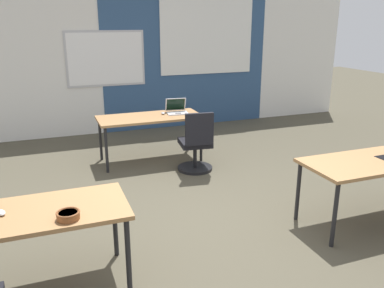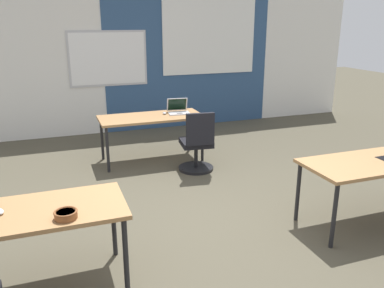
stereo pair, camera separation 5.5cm
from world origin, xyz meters
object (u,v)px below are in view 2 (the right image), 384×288
object	(u,v)px
desk_near_left	(22,219)
mouse_near_left_end	(0,211)
desk_near_right	(376,166)
desk_far_center	(151,120)
snack_bowl	(66,214)
chair_far_right	(197,147)
laptop_far_right	(178,110)
mouse_far_right	(164,113)

from	to	relation	value
desk_near_left	mouse_near_left_end	xyz separation A→B (m)	(-0.16, 0.03, 0.08)
desk_near_right	desk_far_center	distance (m)	3.30
desk_near_left	mouse_near_left_end	bearing A→B (deg)	168.70
desk_near_left	snack_bowl	distance (m)	0.40
desk_near_left	chair_far_right	distance (m)	3.09
desk_near_right	snack_bowl	xyz separation A→B (m)	(-3.18, -0.22, 0.10)
laptop_far_right	mouse_near_left_end	distance (m)	3.69
desk_near_left	desk_near_right	size ratio (longest dim) A/B	1.00
laptop_far_right	desk_near_left	bearing A→B (deg)	-120.85
chair_far_right	mouse_near_left_end	bearing A→B (deg)	47.61
desk_near_left	laptop_far_right	xyz separation A→B (m)	(2.21, 2.86, 0.11)
snack_bowl	desk_near_right	bearing A→B (deg)	4.03
desk_near_left	chair_far_right	xyz separation A→B (m)	(2.25, 2.09, -0.28)
desk_near_left	mouse_far_right	xyz separation A→B (m)	(1.98, 2.86, 0.08)
snack_bowl	mouse_near_left_end	bearing A→B (deg)	151.86
desk_far_center	snack_bowl	world-z (taller)	snack_bowl
desk_near_right	laptop_far_right	world-z (taller)	laptop_far_right
mouse_near_left_end	snack_bowl	world-z (taller)	snack_bowl
desk_far_center	desk_near_left	bearing A→B (deg)	-122.01
mouse_near_left_end	desk_near_right	bearing A→B (deg)	-0.49
laptop_far_right	mouse_near_left_end	world-z (taller)	laptop_far_right
desk_near_left	desk_near_right	world-z (taller)	same
chair_far_right	desk_far_center	bearing A→B (deg)	-47.73
laptop_far_right	chair_far_right	bearing A→B (deg)	-80.41
desk_near_left	chair_far_right	bearing A→B (deg)	42.97
desk_near_right	chair_far_right	world-z (taller)	chair_far_right
laptop_far_right	snack_bowl	size ratio (longest dim) A/B	2.05
chair_far_right	desk_near_right	bearing A→B (deg)	127.81
mouse_far_right	snack_bowl	bearing A→B (deg)	-118.28
laptop_far_right	chair_far_right	size ratio (longest dim) A/B	0.40
desk_far_center	mouse_far_right	size ratio (longest dim) A/B	14.66
desk_near_right	mouse_far_right	distance (m)	3.24
desk_far_center	chair_far_right	distance (m)	0.91
desk_near_right	mouse_far_right	world-z (taller)	mouse_far_right
desk_near_left	desk_near_right	bearing A→B (deg)	0.00
mouse_far_right	mouse_near_left_end	bearing A→B (deg)	-127.06
mouse_far_right	mouse_near_left_end	xyz separation A→B (m)	(-2.14, -2.83, 0.00)
laptop_far_right	desk_near_right	bearing A→B (deg)	-58.91
desk_near_left	snack_bowl	xyz separation A→B (m)	(0.32, -0.22, 0.10)
desk_far_center	laptop_far_right	world-z (taller)	laptop_far_right
laptop_far_right	mouse_far_right	distance (m)	0.23
desk_near_left	laptop_far_right	size ratio (longest dim) A/B	4.40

